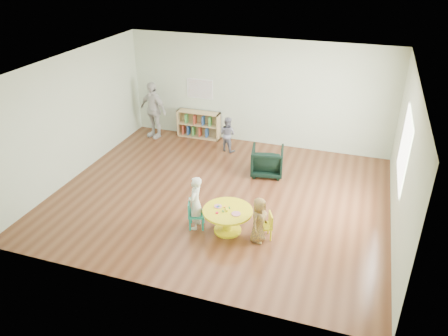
% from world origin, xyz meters
% --- Properties ---
extents(room, '(7.10, 7.00, 2.80)m').
position_xyz_m(room, '(0.01, 0.00, 1.89)').
color(room, '#562F1B').
rests_on(room, ground).
extents(activity_table, '(0.94, 0.94, 0.51)m').
position_xyz_m(activity_table, '(0.55, -1.18, 0.32)').
color(activity_table, yellow).
rests_on(activity_table, ground).
extents(kid_chair_left, '(0.38, 0.38, 0.57)m').
position_xyz_m(kid_chair_left, '(-0.10, -1.25, 0.30)').
color(kid_chair_left, teal).
rests_on(kid_chair_left, ground).
extents(kid_chair_right, '(0.36, 0.36, 0.51)m').
position_xyz_m(kid_chair_right, '(1.28, -1.16, 0.27)').
color(kid_chair_right, yellow).
rests_on(kid_chair_right, ground).
extents(bookshelf, '(1.20, 0.30, 0.75)m').
position_xyz_m(bookshelf, '(-1.61, 2.86, 0.37)').
color(bookshelf, tan).
rests_on(bookshelf, ground).
extents(alphabet_poster, '(0.74, 0.01, 0.54)m').
position_xyz_m(alphabet_poster, '(-1.60, 2.98, 1.35)').
color(alphabet_poster, white).
rests_on(alphabet_poster, ground).
extents(armchair, '(0.84, 0.85, 0.67)m').
position_xyz_m(armchair, '(0.72, 1.29, 0.34)').
color(armchair, black).
rests_on(armchair, ground).
extents(child_left, '(0.27, 0.40, 1.08)m').
position_xyz_m(child_left, '(-0.07, -1.25, 0.54)').
color(child_left, silver).
rests_on(child_left, ground).
extents(child_right, '(0.37, 0.48, 0.89)m').
position_xyz_m(child_right, '(1.17, -1.28, 0.44)').
color(child_right, gold).
rests_on(child_right, ground).
extents(toddler, '(0.53, 0.47, 0.92)m').
position_xyz_m(toddler, '(-0.57, 2.24, 0.46)').
color(toddler, '#181D3D').
rests_on(toddler, ground).
extents(adult_caretaker, '(0.99, 0.66, 1.57)m').
position_xyz_m(adult_caretaker, '(-2.80, 2.49, 0.78)').
color(adult_caretaker, silver).
rests_on(adult_caretaker, ground).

